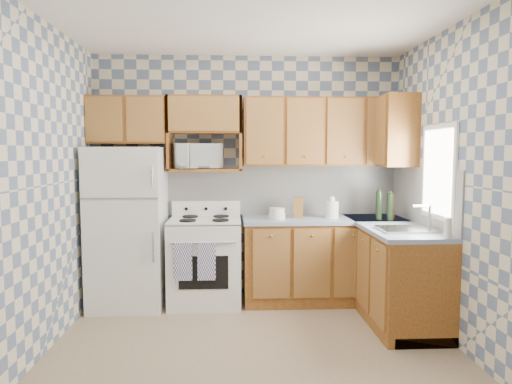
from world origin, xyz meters
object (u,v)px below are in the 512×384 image
microwave (197,156)px  electric_kettle (332,210)px  refrigerator (128,227)px  stove_body (205,262)px

microwave → electric_kettle: 1.58m
refrigerator → microwave: (0.71, 0.19, 0.75)m
stove_body → refrigerator: bearing=-178.2°
stove_body → microwave: (-0.09, 0.17, 1.14)m
refrigerator → microwave: bearing=15.1°
stove_body → electric_kettle: bearing=-0.4°
stove_body → microwave: size_ratio=1.81×
microwave → electric_kettle: size_ratio=2.70×
refrigerator → electric_kettle: (2.17, 0.02, 0.17)m
stove_body → microwave: 1.15m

